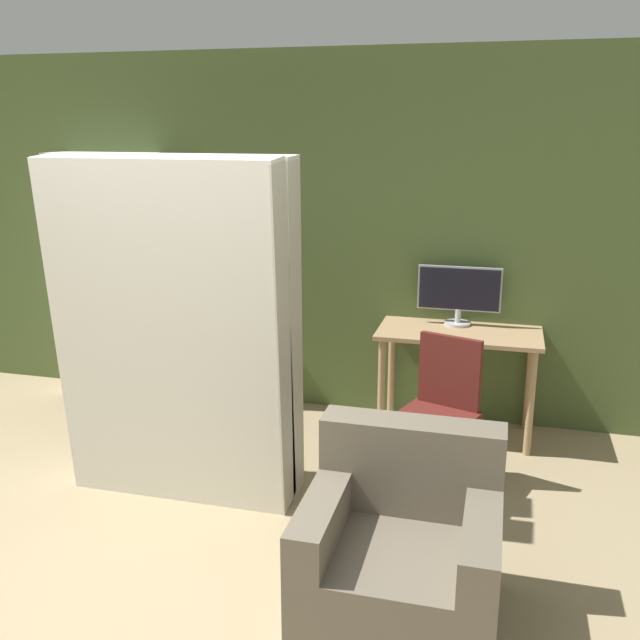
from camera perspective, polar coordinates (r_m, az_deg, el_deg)
ground_plane at (r=3.73m, az=-17.81°, el=-21.11°), size 16.00×16.00×0.00m
wall_back at (r=5.53m, az=-3.94°, el=6.82°), size 8.00×0.06×2.70m
desk at (r=5.11m, az=11.02°, el=-2.22°), size 1.13×0.56×0.78m
monitor at (r=5.18m, az=11.07°, el=2.22°), size 0.59×0.19×0.43m
office_chair at (r=4.44m, az=9.37°, el=-8.63°), size 0.56×0.56×0.94m
bookshelf at (r=6.07m, az=-17.11°, el=2.80°), size 0.87×0.32×1.96m
mattress_near at (r=4.12m, az=-11.80°, el=-1.34°), size 1.36×0.36×2.02m
mattress_far at (r=4.32m, az=-10.50°, el=-0.55°), size 1.36×0.27×2.01m
armchair at (r=3.39m, az=6.57°, el=-17.90°), size 0.85×0.80×0.85m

